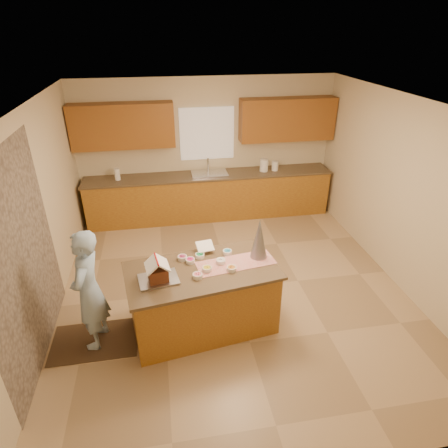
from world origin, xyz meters
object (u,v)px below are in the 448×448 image
(boy, at_px, (89,291))
(gingerbread_house, at_px, (158,271))
(island_base, at_px, (203,300))
(tinsel_tree, at_px, (259,238))

(boy, height_order, gingerbread_house, boy)
(island_base, bearing_deg, boy, 173.11)
(boy, xyz_separation_m, gingerbread_house, (0.81, -0.09, 0.24))
(tinsel_tree, height_order, gingerbread_house, tinsel_tree)
(island_base, relative_size, tinsel_tree, 3.27)
(tinsel_tree, bearing_deg, boy, -174.37)
(island_base, xyz_separation_m, gingerbread_house, (-0.53, -0.13, 0.60))
(island_base, relative_size, boy, 1.13)
(gingerbread_house, bearing_deg, boy, 173.82)
(tinsel_tree, bearing_deg, island_base, -167.65)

